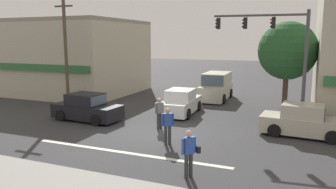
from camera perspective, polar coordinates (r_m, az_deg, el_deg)
ground_plane at (r=17.01m, az=-1.39°, el=-6.44°), size 120.00×120.00×0.00m
lane_marking_stripe at (r=14.02m, az=-7.22°, el=-10.03°), size 9.00×0.24×0.01m
building_left_block at (r=30.61m, az=-16.23°, el=6.33°), size 10.93×9.70×6.33m
street_tree at (r=21.10m, az=20.08°, el=7.14°), size 3.50×3.50×5.78m
utility_pole_near_left at (r=23.48m, az=-17.36°, el=6.93°), size 1.40×0.22×7.28m
utility_pole_far_right at (r=24.88m, az=26.60°, el=7.20°), size 1.40×0.22×7.90m
traffic_light_mast at (r=18.38m, az=18.88°, el=7.85°), size 4.87×0.71×6.20m
sedan_parked_curbside at (r=20.85m, az=2.25°, el=-1.45°), size 2.02×4.17×1.58m
van_waiting_far at (r=26.01m, az=8.39°, el=1.31°), size 2.12×4.64×2.11m
sedan_crossing_leftbound at (r=19.74m, az=-13.94°, el=-2.35°), size 4.20×2.08×1.58m
sedan_crossing_rightbound at (r=17.39m, az=22.60°, el=-4.41°), size 4.22×2.12×1.58m
pedestrian_foreground_with_bag at (r=11.31m, az=3.73°, el=-9.75°), size 0.57×0.60×1.67m
pedestrian_mid_crossing at (r=17.23m, az=-1.51°, el=-2.97°), size 0.36×0.51×1.67m
pedestrian_far_side at (r=14.72m, az=-0.06°, el=-5.15°), size 0.48×0.39×1.67m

